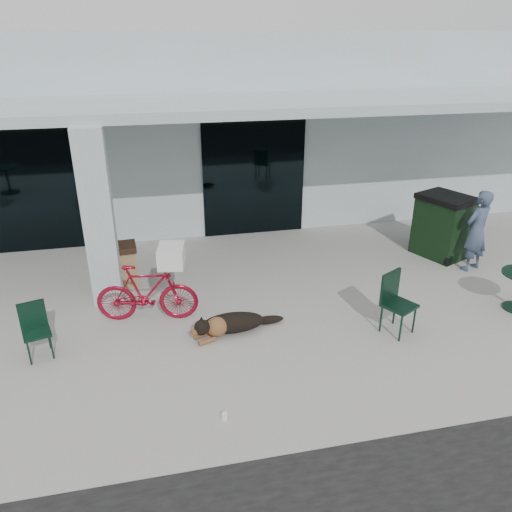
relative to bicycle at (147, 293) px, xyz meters
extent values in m
plane|color=#A2A099|center=(0.80, -1.40, -0.51)|extent=(80.00, 80.00, 0.00)
cube|color=silver|center=(0.80, 7.10, 1.74)|extent=(22.00, 7.00, 4.50)
cube|color=black|center=(-2.40, 3.58, 0.84)|extent=(2.80, 0.06, 2.70)
cube|color=black|center=(2.60, 3.58, 0.84)|extent=(2.40, 0.06, 2.70)
cube|color=silver|center=(-0.70, 0.90, 1.05)|extent=(0.50, 0.50, 3.12)
cube|color=silver|center=(0.80, 2.20, 2.70)|extent=(22.00, 2.80, 0.18)
imported|color=maroon|center=(0.00, 0.00, 0.00)|extent=(1.75, 0.74, 1.02)
cube|color=white|center=(0.44, -0.07, 0.67)|extent=(0.49, 0.61, 0.33)
cylinder|color=white|center=(0.87, -2.66, -0.46)|extent=(0.10, 0.10, 0.09)
imported|color=#3E4E69|center=(6.52, 0.61, 0.33)|extent=(0.71, 0.58, 1.68)
camera|label=1|loc=(0.21, -7.54, 3.97)|focal=35.00mm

